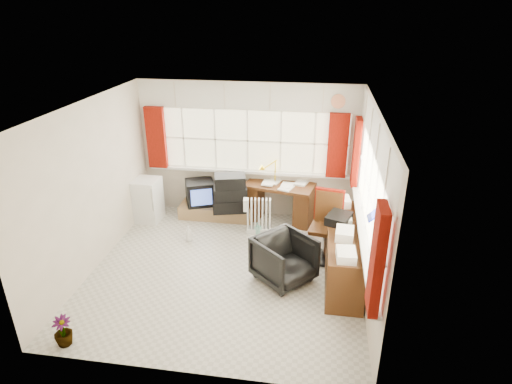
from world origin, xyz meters
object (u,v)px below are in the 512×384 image
(radiator, at_px, (259,219))
(task_chair, at_px, (327,222))
(office_chair, at_px, (284,259))
(mini_fridge, at_px, (147,200))
(tv_bench, at_px, (217,211))
(crt_tv, at_px, (200,192))
(credenza, at_px, (343,250))
(desk, at_px, (279,200))
(desk_lamp, at_px, (275,166))

(radiator, bearing_deg, task_chair, -27.12)
(office_chair, height_order, mini_fridge, mini_fridge)
(tv_bench, xyz_separation_m, crt_tv, (-0.32, 0.01, 0.35))
(credenza, bearing_deg, desk, 124.87)
(tv_bench, bearing_deg, task_chair, -27.68)
(radiator, bearing_deg, office_chair, -67.23)
(radiator, relative_size, mini_fridge, 0.80)
(desk, bearing_deg, credenza, -55.13)
(desk_lamp, xyz_separation_m, credenza, (1.21, -1.69, -0.63))
(crt_tv, bearing_deg, desk_lamp, 6.50)
(mini_fridge, bearing_deg, office_chair, -29.64)
(crt_tv, distance_m, mini_fridge, 0.98)
(crt_tv, bearing_deg, task_chair, -24.55)
(desk, xyz_separation_m, tv_bench, (-1.16, -0.08, -0.27))
(tv_bench, height_order, mini_fridge, mini_fridge)
(desk_lamp, distance_m, credenza, 2.17)
(office_chair, xyz_separation_m, mini_fridge, (-2.68, 1.53, 0.06))
(credenza, distance_m, mini_fridge, 3.73)
(desk, bearing_deg, tv_bench, -176.14)
(desk_lamp, bearing_deg, mini_fridge, -168.63)
(desk, height_order, tv_bench, desk)
(desk_lamp, xyz_separation_m, crt_tv, (-1.39, -0.16, -0.54))
(desk, xyz_separation_m, crt_tv, (-1.49, -0.07, 0.08))
(credenza, relative_size, crt_tv, 3.13)
(crt_tv, bearing_deg, tv_bench, -2.03)
(office_chair, bearing_deg, radiator, 65.23)
(task_chair, bearing_deg, mini_fridge, 166.84)
(task_chair, relative_size, crt_tv, 1.75)
(task_chair, distance_m, office_chair, 0.99)
(credenza, height_order, tv_bench, credenza)
(desk_lamp, xyz_separation_m, radiator, (-0.20, -0.64, -0.76))
(desk, relative_size, crt_tv, 2.09)
(desk, distance_m, crt_tv, 1.49)
(desk_lamp, distance_m, radiator, 1.01)
(radiator, height_order, mini_fridge, mini_fridge)
(office_chair, bearing_deg, credenza, -27.91)
(tv_bench, bearing_deg, desk_lamp, 9.05)
(credenza, height_order, crt_tv, credenza)
(tv_bench, height_order, crt_tv, crt_tv)
(tv_bench, relative_size, mini_fridge, 1.75)
(desk, relative_size, radiator, 2.07)
(desk, height_order, task_chair, task_chair)
(radiator, bearing_deg, desk_lamp, 72.23)
(desk_lamp, height_order, credenza, desk_lamp)
(crt_tv, bearing_deg, radiator, -21.94)
(credenza, bearing_deg, desk_lamp, 125.63)
(credenza, relative_size, mini_fridge, 2.49)
(desk_lamp, height_order, crt_tv, desk_lamp)
(crt_tv, bearing_deg, credenza, -30.46)
(task_chair, xyz_separation_m, credenza, (0.26, -0.46, -0.20))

